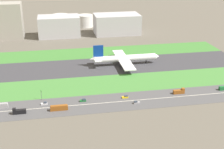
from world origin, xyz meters
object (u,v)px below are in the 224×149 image
object	(u,v)px
airliner	(124,58)
car_2	(136,102)
office_tower	(117,24)
fuel_tank_west	(61,21)
bus_1	(59,108)
hangar_building	(59,26)
truck_1	(179,91)
truck_0	(19,111)
car_0	(83,100)
terminal_building	(1,21)
fuel_tank_centre	(85,21)
car_4	(45,103)
car_1	(125,97)
traffic_light	(41,94)

from	to	relation	value
airliner	car_2	distance (m)	78.62
office_tower	fuel_tank_west	world-z (taller)	office_tower
bus_1	hangar_building	distance (m)	192.38
truck_1	truck_0	bearing A→B (deg)	-174.95
airliner	car_0	xyz separation A→B (m)	(-44.00, -68.00, -5.31)
hangar_building	office_tower	xyz separation A→B (m)	(71.13, 0.00, -0.15)
terminal_building	fuel_tank_centre	size ratio (longest dim) A/B	2.28
truck_1	truck_0	distance (m)	113.50
truck_1	car_2	world-z (taller)	truck_1
truck_1	fuel_tank_west	xyz separation A→B (m)	(-77.92, 227.00, 7.09)
bus_1	car_2	bearing A→B (deg)	-180.00
fuel_tank_west	car_4	bearing A→B (deg)	-94.83
airliner	fuel_tank_centre	xyz separation A→B (m)	(-18.57, 159.00, 1.78)
car_1	car_2	distance (m)	11.45
car_2	fuel_tank_centre	xyz separation A→B (m)	(-10.26, 237.00, 7.09)
car_4	traffic_light	world-z (taller)	traffic_light
fuel_tank_centre	traffic_light	bearing A→B (deg)	-103.83
terminal_building	office_tower	world-z (taller)	terminal_building
truck_1	fuel_tank_west	size ratio (longest dim) A/B	0.34
airliner	truck_1	bearing A→B (deg)	-68.61
truck_1	bus_1	world-z (taller)	truck_1
car_1	bus_1	distance (m)	48.03
traffic_light	car_4	bearing A→B (deg)	-75.67
car_0	bus_1	distance (m)	19.63
truck_1	traffic_light	world-z (taller)	traffic_light
fuel_tank_west	fuel_tank_centre	xyz separation A→B (m)	(32.71, 0.00, -0.76)
car_1	car_4	world-z (taller)	same
airliner	truck_1	world-z (taller)	airliner
bus_1	office_tower	bearing A→B (deg)	-111.93
traffic_light	office_tower	world-z (taller)	office_tower
hangar_building	fuel_tank_centre	xyz separation A→B (m)	(36.14, 45.00, -4.23)
airliner	fuel_tank_centre	world-z (taller)	airliner
office_tower	traffic_light	bearing A→B (deg)	-117.07
truck_0	traffic_light	world-z (taller)	traffic_light
car_4	fuel_tank_west	distance (m)	227.94
fuel_tank_west	fuel_tank_centre	size ratio (longest dim) A/B	1.18
car_0	truck_0	distance (m)	43.59
car_4	traffic_light	xyz separation A→B (m)	(-2.04, 7.99, 3.37)
traffic_light	terminal_building	bearing A→B (deg)	105.45
airliner	car_2	size ratio (longest dim) A/B	14.77
car_2	car_0	size ratio (longest dim) A/B	1.00
office_tower	fuel_tank_centre	distance (m)	57.15
car_4	bus_1	distance (m)	13.89
hangar_building	car_0	bearing A→B (deg)	-86.63
car_0	office_tower	distance (m)	192.09
truck_0	terminal_building	world-z (taller)	terminal_building
truck_0	fuel_tank_centre	distance (m)	246.60
truck_1	hangar_building	xyz separation A→B (m)	(-81.35, 182.00, 10.57)
office_tower	terminal_building	bearing A→B (deg)	180.00
car_0	fuel_tank_west	size ratio (longest dim) A/B	0.18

